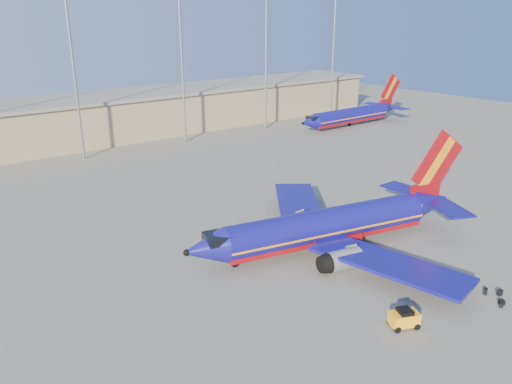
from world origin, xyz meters
TOP-DOWN VIEW (x-y plane):
  - ground at (0.00, 0.00)m, footprint 220.00×220.00m
  - terminal_building at (10.00, 58.00)m, footprint 122.00×16.00m
  - light_mast_row at (5.00, 46.00)m, footprint 101.60×1.60m
  - aircraft_main at (3.60, -4.04)m, footprint 32.93×31.32m
  - aircraft_second at (51.80, 36.20)m, footprint 30.93×12.07m
  - baggage_tug at (-2.66, -17.82)m, footprint 2.58×2.13m
  - luggage_pile at (7.14, -20.22)m, footprint 2.20×2.39m

SIDE VIEW (x-z plane):
  - ground at x=0.00m, z-range 0.00..0.00m
  - luggage_pile at x=7.14m, z-range -0.04..0.48m
  - baggage_tug at x=-2.66m, z-range 0.03..1.63m
  - aircraft_second at x=51.80m, z-range -2.84..7.65m
  - aircraft_main at x=3.60m, z-range -3.24..8.06m
  - terminal_building at x=10.00m, z-range 0.07..8.57m
  - light_mast_row at x=5.00m, z-range 3.23..31.88m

